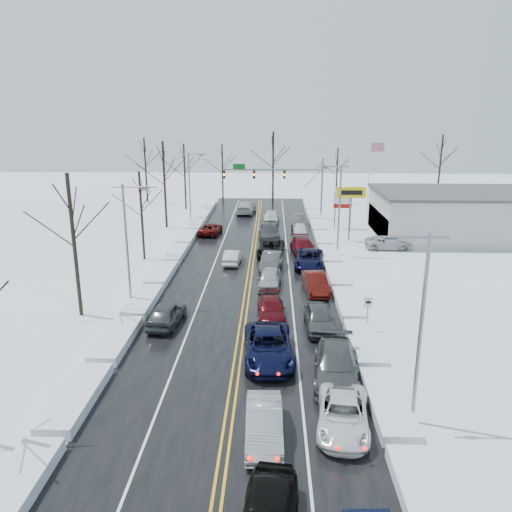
{
  "coord_description": "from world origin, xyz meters",
  "views": [
    {
      "loc": [
        1.94,
        -38.31,
        13.82
      ],
      "look_at": [
        0.64,
        0.78,
        2.5
      ],
      "focal_mm": 35.0,
      "sensor_mm": 36.0,
      "label": 1
    }
  ],
  "objects_px": {
    "traffic_signal_mast": "(284,178)",
    "oncoming_car_0": "(233,264)",
    "flagpole": "(370,173)",
    "tires_plus_sign": "(351,196)",
    "dealership_building": "(467,214)"
  },
  "relations": [
    {
      "from": "tires_plus_sign",
      "to": "oncoming_car_0",
      "type": "distance_m",
      "value": 16.13
    },
    {
      "from": "tires_plus_sign",
      "to": "oncoming_car_0",
      "type": "height_order",
      "value": "tires_plus_sign"
    },
    {
      "from": "traffic_signal_mast",
      "to": "oncoming_car_0",
      "type": "height_order",
      "value": "traffic_signal_mast"
    },
    {
      "from": "traffic_signal_mast",
      "to": "tires_plus_sign",
      "type": "relative_size",
      "value": 2.21
    },
    {
      "from": "traffic_signal_mast",
      "to": "dealership_building",
      "type": "bearing_deg",
      "value": -25.95
    },
    {
      "from": "oncoming_car_0",
      "to": "flagpole",
      "type": "bearing_deg",
      "value": -122.47
    },
    {
      "from": "flagpole",
      "to": "oncoming_car_0",
      "type": "distance_m",
      "value": 29.35
    },
    {
      "from": "traffic_signal_mast",
      "to": "flagpole",
      "type": "bearing_deg",
      "value": 9.73
    },
    {
      "from": "tires_plus_sign",
      "to": "traffic_signal_mast",
      "type": "bearing_deg",
      "value": 120.46
    },
    {
      "from": "flagpole",
      "to": "dealership_building",
      "type": "height_order",
      "value": "flagpole"
    },
    {
      "from": "traffic_signal_mast",
      "to": "dealership_building",
      "type": "relative_size",
      "value": 0.65
    },
    {
      "from": "tires_plus_sign",
      "to": "dealership_building",
      "type": "height_order",
      "value": "tires_plus_sign"
    },
    {
      "from": "traffic_signal_mast",
      "to": "dealership_building",
      "type": "distance_m",
      "value": 23.01
    },
    {
      "from": "flagpole",
      "to": "oncoming_car_0",
      "type": "relative_size",
      "value": 2.47
    },
    {
      "from": "traffic_signal_mast",
      "to": "oncoming_car_0",
      "type": "xyz_separation_m",
      "value": [
        -5.2,
        -21.22,
        -5.48
      ]
    }
  ]
}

